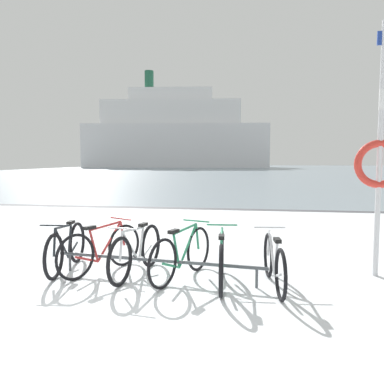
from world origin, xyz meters
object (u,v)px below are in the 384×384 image
object	(u,v)px
bicycle_3	(182,254)
ferry_ship	(175,135)
rescue_post	(380,157)
bicycle_4	(222,260)
bicycle_2	(137,252)
bicycle_5	(274,262)
bicycle_1	(102,249)
bicycle_0	(66,248)

from	to	relation	value
bicycle_3	ferry_ship	xyz separation A→B (m)	(-17.41, 83.45, 7.03)
rescue_post	ferry_ship	xyz separation A→B (m)	(-20.32, 82.80, 5.59)
rescue_post	bicycle_4	bearing A→B (deg)	-160.23
bicycle_3	ferry_ship	world-z (taller)	ferry_ship
bicycle_2	bicycle_5	xyz separation A→B (m)	(2.06, -0.24, -0.02)
bicycle_1	bicycle_2	size ratio (longest dim) A/B	0.86
bicycle_5	bicycle_3	bearing A→B (deg)	172.11
bicycle_2	bicycle_5	world-z (taller)	bicycle_2
bicycle_0	bicycle_2	world-z (taller)	bicycle_2
ferry_ship	bicycle_5	bearing A→B (deg)	-77.37
bicycle_3	bicycle_5	bearing A→B (deg)	-7.89
bicycle_3	bicycle_4	bearing A→B (deg)	-16.78
bicycle_2	rescue_post	size ratio (longest dim) A/B	0.46
ferry_ship	bicycle_2	bearing A→B (deg)	-78.68
bicycle_1	ferry_ship	world-z (taller)	ferry_ship
bicycle_2	bicycle_5	distance (m)	2.07
bicycle_5	bicycle_1	bearing A→B (deg)	173.32
bicycle_1	bicycle_2	xyz separation A→B (m)	(0.59, -0.07, 0.00)
bicycle_2	ferry_ship	distance (m)	85.34
bicycle_1	rescue_post	xyz separation A→B (m)	(4.22, 0.52, 1.45)
bicycle_2	bicycle_4	xyz separation A→B (m)	(1.33, -0.24, -0.01)
bicycle_1	bicycle_2	world-z (taller)	bicycle_2
ferry_ship	bicycle_3	bearing A→B (deg)	-78.22
bicycle_3	bicycle_5	world-z (taller)	bicycle_3
bicycle_1	bicycle_5	bearing A→B (deg)	-6.68
bicycle_4	rescue_post	xyz separation A→B (m)	(2.30, 0.83, 1.45)
bicycle_3	bicycle_2	bearing A→B (deg)	175.69
bicycle_4	rescue_post	world-z (taller)	rescue_post
bicycle_1	ferry_ship	distance (m)	85.15
bicycle_0	bicycle_2	bearing A→B (deg)	-4.29
bicycle_1	bicycle_5	world-z (taller)	bicycle_1
rescue_post	bicycle_0	bearing A→B (deg)	-174.08
bicycle_2	bicycle_4	size ratio (longest dim) A/B	1.07
bicycle_2	bicycle_4	bearing A→B (deg)	-10.12
bicycle_0	bicycle_3	world-z (taller)	bicycle_3
bicycle_1	bicycle_3	xyz separation A→B (m)	(1.32, -0.13, 0.00)
bicycle_3	bicycle_4	world-z (taller)	bicycle_3
bicycle_4	ferry_ship	size ratio (longest dim) A/B	0.04
bicycle_5	bicycle_0	bearing A→B (deg)	174.23
bicycle_0	bicycle_5	xyz separation A→B (m)	(3.26, -0.33, -0.01)
bicycle_4	ferry_ship	xyz separation A→B (m)	(-18.02, 83.63, 7.04)
ferry_ship	bicycle_4	bearing A→B (deg)	-77.84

